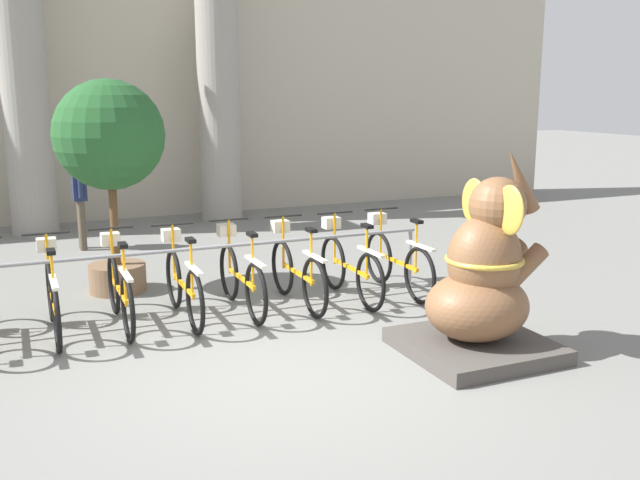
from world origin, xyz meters
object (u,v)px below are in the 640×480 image
object	(u,v)px
bicycle_8	(397,260)
person_pedestrian	(79,189)
bicycle_4	(183,283)
bicycle_2	(53,297)
bicycle_7	(349,266)
bicycle_3	(119,289)
bicycle_5	(241,276)
potted_tree	(110,145)
bicycle_6	(297,271)
elephant_statue	(482,285)

from	to	relation	value
bicycle_8	person_pedestrian	bearing A→B (deg)	129.07
bicycle_4	person_pedestrian	world-z (taller)	person_pedestrian
bicycle_2	bicycle_7	world-z (taller)	same
bicycle_3	bicycle_5	distance (m)	1.34
bicycle_4	potted_tree	bearing A→B (deg)	109.57
bicycle_3	bicycle_6	xyz separation A→B (m)	(2.00, -0.03, 0.00)
bicycle_3	bicycle_5	bearing A→B (deg)	-0.10
bicycle_3	bicycle_7	xyz separation A→B (m)	(2.67, -0.07, 0.00)
elephant_statue	person_pedestrian	world-z (taller)	elephant_statue
bicycle_7	bicycle_8	xyz separation A→B (m)	(0.67, 0.03, 0.00)
bicycle_8	elephant_statue	size ratio (longest dim) A/B	0.85
potted_tree	bicycle_8	bearing A→B (deg)	-24.02
person_pedestrian	bicycle_4	bearing A→B (deg)	-80.83
bicycle_5	elephant_statue	xyz separation A→B (m)	(1.69, -2.19, 0.27)
bicycle_3	bicycle_6	world-z (taller)	same
bicycle_3	potted_tree	world-z (taller)	potted_tree
bicycle_3	person_pedestrian	size ratio (longest dim) A/B	1.05
bicycle_3	elephant_statue	bearing A→B (deg)	-35.91
bicycle_2	bicycle_3	bearing A→B (deg)	2.22
bicycle_4	bicycle_5	size ratio (longest dim) A/B	1.00
bicycle_8	potted_tree	distance (m)	3.75
bicycle_7	elephant_statue	bearing A→B (deg)	-80.48
bicycle_2	elephant_statue	size ratio (longest dim) A/B	0.85
bicycle_6	bicycle_7	size ratio (longest dim) A/B	1.00
bicycle_7	bicycle_6	bearing A→B (deg)	177.09
bicycle_4	bicycle_7	size ratio (longest dim) A/B	1.00
bicycle_4	elephant_statue	size ratio (longest dim) A/B	0.85
bicycle_5	elephant_statue	world-z (taller)	elephant_statue
bicycle_5	bicycle_6	bearing A→B (deg)	-2.59
bicycle_4	bicycle_5	xyz separation A→B (m)	(0.67, 0.04, 0.00)
person_pedestrian	bicycle_7	bearing A→B (deg)	-57.22
bicycle_3	elephant_statue	xyz separation A→B (m)	(3.03, -2.19, 0.27)
bicycle_4	bicycle_7	bearing A→B (deg)	-0.82
bicycle_8	elephant_statue	world-z (taller)	elephant_statue
bicycle_2	bicycle_5	xyz separation A→B (m)	(2.00, 0.02, 0.00)
bicycle_2	bicycle_5	bearing A→B (deg)	0.67
bicycle_7	elephant_statue	xyz separation A→B (m)	(0.36, -2.13, 0.27)
bicycle_8	elephant_statue	distance (m)	2.20
potted_tree	bicycle_6	bearing A→B (deg)	-37.57
bicycle_2	potted_tree	world-z (taller)	potted_tree
bicycle_3	bicycle_4	size ratio (longest dim) A/B	1.00
bicycle_2	bicycle_5	world-z (taller)	same
bicycle_5	elephant_statue	bearing A→B (deg)	-52.31
person_pedestrian	potted_tree	distance (m)	2.83
bicycle_8	bicycle_7	bearing A→B (deg)	-177.06
bicycle_2	potted_tree	size ratio (longest dim) A/B	0.65
bicycle_4	bicycle_5	distance (m)	0.67
bicycle_6	elephant_statue	bearing A→B (deg)	-64.63
bicycle_4	potted_tree	distance (m)	2.07
bicycle_6	elephant_statue	xyz separation A→B (m)	(1.02, -2.16, 0.27)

